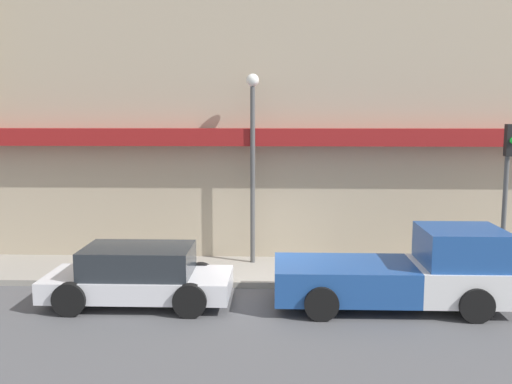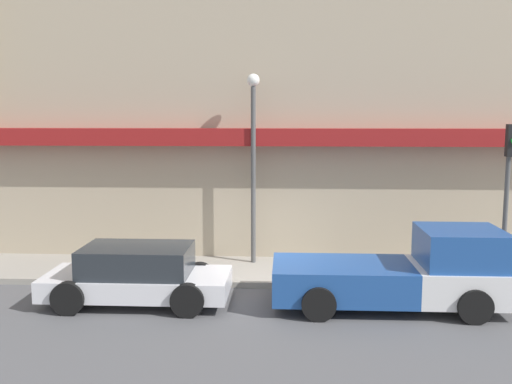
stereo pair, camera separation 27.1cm
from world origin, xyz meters
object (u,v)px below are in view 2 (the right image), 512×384
at_px(traffic_light, 509,175).
at_px(parked_car, 137,275).
at_px(pickup_truck, 406,273).
at_px(street_lamp, 253,146).
at_px(fire_hydrant, 331,267).

bearing_deg(traffic_light, parked_car, -169.80).
relative_size(pickup_truck, parked_car, 1.23).
distance_m(pickup_truck, street_lamp, 5.66).
bearing_deg(pickup_truck, parked_car, 179.79).
relative_size(fire_hydrant, street_lamp, 0.11).
relative_size(parked_car, fire_hydrant, 7.38).
distance_m(fire_hydrant, street_lamp, 4.07).
xyz_separation_m(fire_hydrant, traffic_light, (4.38, -0.12, 2.47)).
bearing_deg(street_lamp, fire_hydrant, -35.97).
bearing_deg(street_lamp, traffic_light, -14.39).
relative_size(pickup_truck, fire_hydrant, 9.11).
distance_m(street_lamp, traffic_light, 6.76).
bearing_deg(traffic_light, pickup_truck, -149.92).
bearing_deg(traffic_light, fire_hydrant, 178.45).
bearing_deg(parked_car, street_lamp, 50.32).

